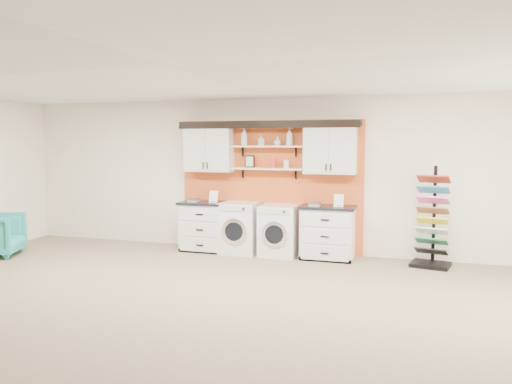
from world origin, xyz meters
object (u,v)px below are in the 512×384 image
(sample_rack, at_px, (432,234))
(base_cabinet_left, at_px, (206,226))
(base_cabinet_right, at_px, (328,232))
(dryer, at_px, (279,230))
(washer, at_px, (240,228))

(sample_rack, bearing_deg, base_cabinet_left, -167.99)
(base_cabinet_left, relative_size, base_cabinet_right, 0.99)
(base_cabinet_right, bearing_deg, dryer, -179.77)
(base_cabinet_left, height_order, washer, washer)
(base_cabinet_left, xyz_separation_m, sample_rack, (3.95, -0.03, 0.07))
(washer, height_order, dryer, washer)
(base_cabinet_left, distance_m, base_cabinet_right, 2.26)
(base_cabinet_right, xyz_separation_m, washer, (-1.59, -0.00, 0.00))
(washer, xyz_separation_m, dryer, (0.73, 0.00, -0.01))
(washer, xyz_separation_m, sample_rack, (3.28, -0.02, 0.06))
(base_cabinet_right, relative_size, dryer, 1.04)
(base_cabinet_left, relative_size, sample_rack, 0.57)
(base_cabinet_right, bearing_deg, base_cabinet_left, 180.00)
(dryer, xyz_separation_m, sample_rack, (2.55, -0.02, 0.07))
(base_cabinet_left, bearing_deg, dryer, -0.14)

